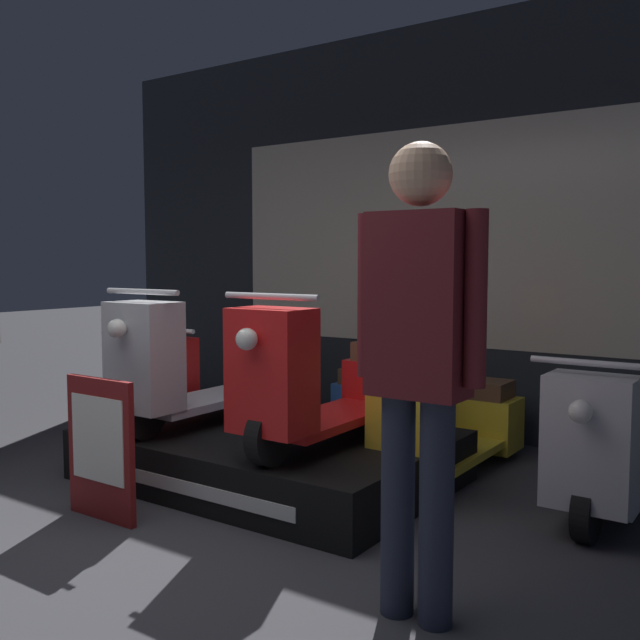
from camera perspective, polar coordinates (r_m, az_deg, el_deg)
ground_plane at (r=3.45m, az=-17.00°, el=-18.71°), size 30.00×30.00×0.00m
shop_wall_back at (r=5.74m, az=8.85°, el=7.07°), size 6.54×0.09×3.20m
display_platform at (r=4.54m, az=-4.02°, el=-10.69°), size 2.14×1.47×0.31m
scooter_display_left at (r=4.71m, az=-9.01°, el=-3.95°), size 0.59×1.59×0.89m
scooter_display_right at (r=4.11m, az=0.76°, el=-5.17°), size 0.59×1.59×0.89m
scooter_backrow_0 at (r=5.65m, az=-8.30°, el=-5.66°), size 0.59×1.59×0.89m
scooter_backrow_1 at (r=5.04m, az=-0.05°, el=-6.89°), size 0.59×1.59×0.89m
scooter_backrow_2 at (r=4.56m, az=10.24°, el=-8.20°), size 0.59×1.59×0.89m
scooter_backrow_3 at (r=4.27m, az=22.50°, el=-9.42°), size 0.59×1.59×0.89m
person_right_browsing at (r=2.66m, az=7.90°, el=-2.27°), size 0.52×0.23×1.80m
price_sign_board at (r=3.97m, az=-17.15°, el=-9.78°), size 0.49×0.04×0.75m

